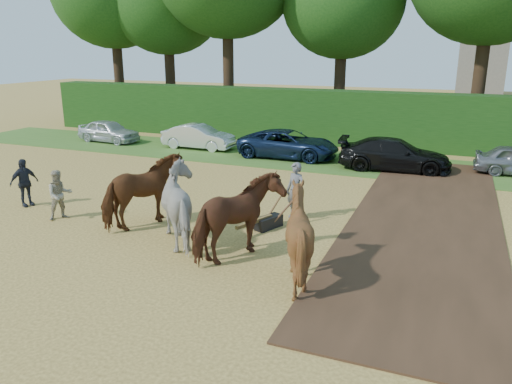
{
  "coord_description": "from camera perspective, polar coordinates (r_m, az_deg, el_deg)",
  "views": [
    {
      "loc": [
        2.12,
        -9.12,
        5.37
      ],
      "look_at": [
        -2.95,
        3.4,
        1.4
      ],
      "focal_mm": 35.0,
      "sensor_mm": 36.0,
      "label": 1
    }
  ],
  "objects": [
    {
      "name": "earth_strip",
      "position": [
        17.0,
        18.81,
        -2.86
      ],
      "size": [
        4.5,
        17.0,
        0.05
      ],
      "primitive_type": "cube",
      "color": "#472D1C",
      "rests_on": "ground"
    },
    {
      "name": "hedgerow",
      "position": [
        27.97,
        17.63,
        7.66
      ],
      "size": [
        46.0,
        1.6,
        3.0
      ],
      "primitive_type": "cube",
      "color": "#14380F",
      "rests_on": "ground"
    },
    {
      "name": "grass_verge",
      "position": [
        23.83,
        16.37,
        2.72
      ],
      "size": [
        50.0,
        5.0,
        0.03
      ],
      "primitive_type": "cube",
      "color": "#38601E",
      "rests_on": "ground"
    },
    {
      "name": "parked_cars",
      "position": [
        23.64,
        18.99,
        4.05
      ],
      "size": [
        36.32,
        3.22,
        1.42
      ],
      "color": "silver",
      "rests_on": "ground"
    },
    {
      "name": "spectator_near",
      "position": [
        17.07,
        -21.53,
        -0.3
      ],
      "size": [
        0.95,
        0.99,
        1.61
      ],
      "primitive_type": "imported",
      "rotation": [
        0.0,
        0.0,
        0.95
      ],
      "color": "#C1B998",
      "rests_on": "ground"
    },
    {
      "name": "ground",
      "position": [
        10.8,
        8.0,
        -13.62
      ],
      "size": [
        120.0,
        120.0,
        0.0
      ],
      "primitive_type": "plane",
      "color": "gold",
      "rests_on": "ground"
    },
    {
      "name": "spectator_far",
      "position": [
        18.95,
        -24.97,
        0.98
      ],
      "size": [
        0.7,
        1.06,
        1.67
      ],
      "primitive_type": "imported",
      "rotation": [
        0.0,
        0.0,
        1.24
      ],
      "color": "#21252D",
      "rests_on": "ground"
    },
    {
      "name": "plough_team",
      "position": [
        13.49,
        -4.8,
        -2.15
      ],
      "size": [
        7.67,
        5.72,
        2.21
      ],
      "color": "brown",
      "rests_on": "ground"
    }
  ]
}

